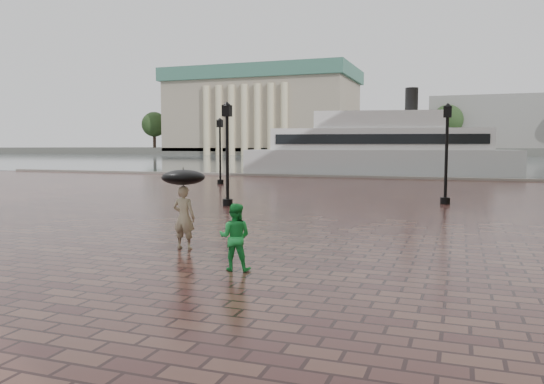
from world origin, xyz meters
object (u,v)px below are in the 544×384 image
Objects in this scene: street_lamps at (287,152)px; child_pedestrian at (235,237)px; adult_pedestrian at (184,217)px; ferry_near at (378,149)px.

street_lamps is 10.80× the size of child_pedestrian.
adult_pedestrian is (2.00, -14.63, -1.51)m from street_lamps.
street_lamps is 0.64× the size of ferry_near.
street_lamps is 21.73m from ferry_near.
adult_pedestrian is at bearing -47.63° from child_pedestrian.
street_lamps reaches higher than adult_pedestrian.
ferry_near is (-2.58, 38.00, 1.61)m from child_pedestrian.
adult_pedestrian is at bearing -100.55° from ferry_near.
street_lamps is 16.93m from child_pedestrian.
child_pedestrian is (4.17, -16.33, -1.61)m from street_lamps.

